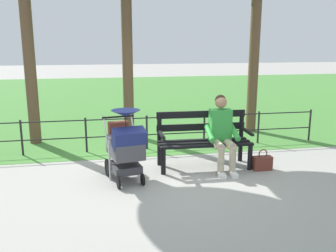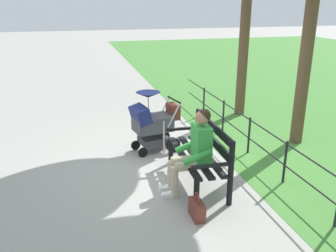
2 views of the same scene
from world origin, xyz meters
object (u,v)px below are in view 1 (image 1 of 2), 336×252
(stroller, at_px, (125,145))
(park_bench, at_px, (203,137))
(handbag, at_px, (262,163))
(person_on_bench, at_px, (222,131))

(stroller, bearing_deg, park_bench, -161.12)
(handbag, bearing_deg, park_bench, -22.85)
(person_on_bench, bearing_deg, handbag, 165.59)
(person_on_bench, bearing_deg, park_bench, -40.45)
(park_bench, distance_m, person_on_bench, 0.38)
(stroller, distance_m, handbag, 2.38)
(park_bench, xyz_separation_m, stroller, (1.39, 0.48, 0.07))
(park_bench, xyz_separation_m, handbag, (-0.95, 0.40, -0.40))
(handbag, bearing_deg, stroller, 1.87)
(person_on_bench, relative_size, stroller, 1.11)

